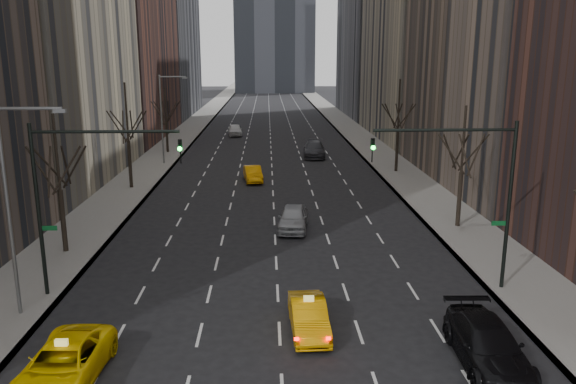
{
  "coord_description": "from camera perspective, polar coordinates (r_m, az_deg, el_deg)",
  "views": [
    {
      "loc": [
        -0.43,
        -12.81,
        10.98
      ],
      "look_at": [
        0.71,
        17.96,
        3.5
      ],
      "focal_mm": 35.0,
      "sensor_mm": 36.0,
      "label": 1
    }
  ],
  "objects": [
    {
      "name": "streetlight_far",
      "position": [
        58.99,
        -12.41,
        8.13
      ],
      "size": [
        2.83,
        0.22,
        9.0
      ],
      "color": "slate",
      "rests_on": "ground"
    },
    {
      "name": "parked_suv_black",
      "position": [
        22.32,
        19.59,
        -14.39
      ],
      "size": [
        2.37,
        5.46,
        1.56
      ],
      "primitive_type": "imported",
      "rotation": [
        0.0,
        0.0,
        -0.03
      ],
      "color": "black",
      "rests_on": "ground"
    },
    {
      "name": "traffic_mast_right",
      "position": [
        27.14,
        18.5,
        1.26
      ],
      "size": [
        6.69,
        0.39,
        8.0
      ],
      "color": "black",
      "rests_on": "ground"
    },
    {
      "name": "taxi_sedan",
      "position": [
        23.4,
        2.11,
        -12.5
      ],
      "size": [
        1.58,
        4.11,
        1.34
      ],
      "primitive_type": "imported",
      "rotation": [
        0.0,
        0.0,
        0.04
      ],
      "color": "orange",
      "rests_on": "ground"
    },
    {
      "name": "tree_rw_b",
      "position": [
        37.67,
        17.19,
        1.92
      ],
      "size": [
        3.36,
        3.5,
        7.82
      ],
      "color": "black",
      "rests_on": "ground"
    },
    {
      "name": "tree_lw_d",
      "position": [
        66.26,
        -12.26,
        6.92
      ],
      "size": [
        3.36,
        3.5,
        7.36
      ],
      "color": "black",
      "rests_on": "ground"
    },
    {
      "name": "tree_lw_b",
      "position": [
        33.71,
        -22.15,
        0.19
      ],
      "size": [
        3.36,
        3.5,
        7.82
      ],
      "color": "black",
      "rests_on": "ground"
    },
    {
      "name": "traffic_mast_left",
      "position": [
        26.85,
        -20.93,
        0.94
      ],
      "size": [
        6.69,
        0.39,
        8.0
      ],
      "color": "black",
      "rests_on": "ground"
    },
    {
      "name": "far_suv_grey",
      "position": [
        62.81,
        2.67,
        4.36
      ],
      "size": [
        2.78,
        5.98,
        1.69
      ],
      "primitive_type": "imported",
      "rotation": [
        0.0,
        0.0,
        -0.07
      ],
      "color": "#313136",
      "rests_on": "ground"
    },
    {
      "name": "taxi_suv",
      "position": [
        21.48,
        -21.85,
        -15.96
      ],
      "size": [
        2.62,
        5.27,
        1.44
      ],
      "primitive_type": "imported",
      "rotation": [
        0.0,
        0.0,
        -0.05
      ],
      "color": "yellow",
      "rests_on": "ground"
    },
    {
      "name": "far_car_white",
      "position": [
        80.18,
        -5.39,
        6.3
      ],
      "size": [
        2.26,
        4.82,
        1.59
      ],
      "primitive_type": "imported",
      "rotation": [
        0.0,
        0.0,
        0.08
      ],
      "color": "silver",
      "rests_on": "ground"
    },
    {
      "name": "streetlight_near",
      "position": [
        25.64,
        -26.02,
        0.18
      ],
      "size": [
        2.83,
        0.22,
        9.0
      ],
      "color": "slate",
      "rests_on": "ground"
    },
    {
      "name": "tree_lw_c",
      "position": [
        48.72,
        -15.9,
        4.94
      ],
      "size": [
        3.36,
        3.5,
        8.74
      ],
      "color": "black",
      "rests_on": "ground"
    },
    {
      "name": "sidewalk_right",
      "position": [
        84.48,
        6.56,
        6.15
      ],
      "size": [
        4.5,
        320.0,
        0.15
      ],
      "primitive_type": "cube",
      "color": "slate",
      "rests_on": "ground"
    },
    {
      "name": "far_taxi",
      "position": [
        50.5,
        -3.59,
        1.86
      ],
      "size": [
        1.96,
        4.29,
        1.36
      ],
      "primitive_type": "imported",
      "rotation": [
        0.0,
        0.0,
        0.13
      ],
      "color": "orange",
      "rests_on": "ground"
    },
    {
      "name": "silver_sedan_ahead",
      "position": [
        36.4,
        0.53,
        -2.63
      ],
      "size": [
        2.36,
        4.74,
        1.55
      ],
      "primitive_type": "imported",
      "rotation": [
        0.0,
        0.0,
        -0.12
      ],
      "color": "#96989D",
      "rests_on": "ground"
    },
    {
      "name": "tree_rw_c",
      "position": [
        54.7,
        11.09,
        6.11
      ],
      "size": [
        3.36,
        3.5,
        8.74
      ],
      "color": "black",
      "rests_on": "ground"
    },
    {
      "name": "sidewalk_left",
      "position": [
        84.36,
        -10.22,
        6.01
      ],
      "size": [
        4.5,
        320.0,
        0.15
      ],
      "primitive_type": "cube",
      "color": "slate",
      "rests_on": "ground"
    }
  ]
}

